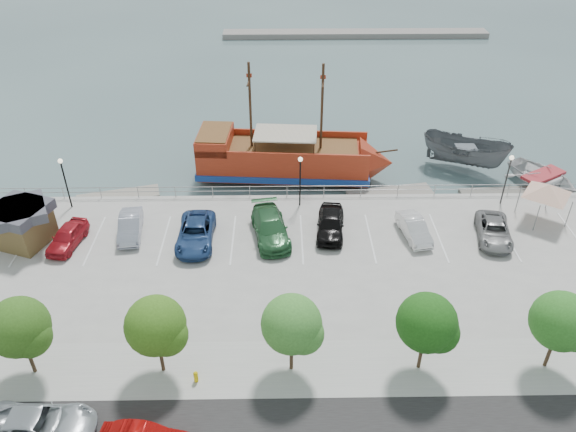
{
  "coord_description": "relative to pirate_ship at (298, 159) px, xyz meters",
  "views": [
    {
      "loc": [
        -1.49,
        -30.79,
        24.23
      ],
      "look_at": [
        -1.0,
        2.0,
        2.0
      ],
      "focal_mm": 35.0,
      "sensor_mm": 36.0,
      "label": 1
    }
  ],
  "objects": [
    {
      "name": "ground",
      "position": [
        -0.01,
        -12.54,
        -1.82
      ],
      "size": [
        160.0,
        160.0,
        0.0
      ],
      "primitive_type": "plane",
      "color": "#415659"
    },
    {
      "name": "sidewalk",
      "position": [
        -0.01,
        -22.54,
        -0.81
      ],
      "size": [
        100.0,
        4.0,
        0.05
      ],
      "primitive_type": "cube",
      "color": "#9E9E9A",
      "rests_on": "land_slab"
    },
    {
      "name": "seawall_railing",
      "position": [
        -0.01,
        -4.74,
        -0.3
      ],
      "size": [
        50.0,
        0.06,
        1.0
      ],
      "color": "gray",
      "rests_on": "land_slab"
    },
    {
      "name": "far_shore",
      "position": [
        9.99,
        42.46,
        -1.42
      ],
      "size": [
        40.0,
        3.0,
        0.8
      ],
      "primitive_type": "cube",
      "color": "gray",
      "rests_on": "ground"
    },
    {
      "name": "pirate_ship",
      "position": [
        0.0,
        0.0,
        0.0
      ],
      "size": [
        17.41,
        5.95,
        10.88
      ],
      "rotation": [
        0.0,
        0.0,
        -0.08
      ],
      "color": "#A42C15",
      "rests_on": "ground"
    },
    {
      "name": "patrol_boat",
      "position": [
        15.12,
        1.36,
        -0.3
      ],
      "size": [
        8.28,
        6.42,
        3.04
      ],
      "primitive_type": "imported",
      "rotation": [
        0.0,
        0.0,
        1.06
      ],
      "color": "#585B5F",
      "rests_on": "ground"
    },
    {
      "name": "speedboat",
      "position": [
        21.13,
        -1.76,
        -1.16
      ],
      "size": [
        7.19,
        7.82,
        1.32
      ],
      "primitive_type": "imported",
      "rotation": [
        0.0,
        0.0,
        0.54
      ],
      "color": "silver",
      "rests_on": "ground"
    },
    {
      "name": "dock_west",
      "position": [
        -15.14,
        -3.34,
        -1.63
      ],
      "size": [
        7.01,
        3.59,
        0.39
      ],
      "primitive_type": "cube",
      "rotation": [
        0.0,
        0.0,
        0.26
      ],
      "color": "gray",
      "rests_on": "ground"
    },
    {
      "name": "dock_mid",
      "position": [
        7.73,
        -3.34,
        -1.62
      ],
      "size": [
        7.45,
        3.29,
        0.41
      ],
      "primitive_type": "cube",
      "rotation": [
        0.0,
        0.0,
        0.18
      ],
      "color": "gray",
      "rests_on": "ground"
    },
    {
      "name": "dock_east",
      "position": [
        16.81,
        -3.34,
        -1.64
      ],
      "size": [
        6.29,
        2.13,
        0.35
      ],
      "primitive_type": "cube",
      "rotation": [
        0.0,
        0.0,
        0.06
      ],
      "color": "slate",
      "rests_on": "ground"
    },
    {
      "name": "shed",
      "position": [
        -19.84,
        -10.58,
        0.77
      ],
      "size": [
        4.64,
        4.64,
        2.98
      ],
      "rotation": [
        0.0,
        0.0,
        -0.35
      ],
      "color": "brown",
      "rests_on": "land_slab"
    },
    {
      "name": "canopy_tent",
      "position": [
        18.27,
        -8.24,
        2.22
      ],
      "size": [
        4.85,
        4.85,
        3.5
      ],
      "rotation": [
        0.0,
        0.0,
        0.17
      ],
      "color": "slate",
      "rests_on": "land_slab"
    },
    {
      "name": "street_van",
      "position": [
        -13.28,
        -26.56,
        -0.05
      ],
      "size": [
        5.65,
        2.78,
        1.54
      ],
      "primitive_type": "imported",
      "rotation": [
        0.0,
        0.0,
        1.53
      ],
      "color": "#99A1A7",
      "rests_on": "street"
    },
    {
      "name": "fire_hydrant",
      "position": [
        -6.11,
        -23.34,
        -0.42
      ],
      "size": [
        0.26,
        0.26,
        0.74
      ],
      "rotation": [
        0.0,
        0.0,
        -0.37
      ],
      "color": "#DEBF06",
      "rests_on": "sidewalk"
    },
    {
      "name": "lamp_post_left",
      "position": [
        -18.01,
        -6.04,
        2.12
      ],
      "size": [
        0.36,
        0.36,
        4.28
      ],
      "color": "black",
      "rests_on": "land_slab"
    },
    {
      "name": "lamp_post_mid",
      "position": [
        -0.01,
        -6.04,
        2.12
      ],
      "size": [
        0.36,
        0.36,
        4.28
      ],
      "color": "black",
      "rests_on": "land_slab"
    },
    {
      "name": "lamp_post_right",
      "position": [
        15.99,
        -6.04,
        2.12
      ],
      "size": [
        0.36,
        0.36,
        4.28
      ],
      "color": "black",
      "rests_on": "land_slab"
    },
    {
      "name": "tree_b",
      "position": [
        -14.86,
        -22.62,
        2.48
      ],
      "size": [
        3.3,
        3.2,
        5.0
      ],
      "color": "#473321",
      "rests_on": "sidewalk"
    },
    {
      "name": "tree_c",
      "position": [
        -7.86,
        -22.62,
        2.48
      ],
      "size": [
        3.3,
        3.2,
        5.0
      ],
      "color": "#473321",
      "rests_on": "sidewalk"
    },
    {
      "name": "tree_d",
      "position": [
        -0.86,
        -22.62,
        2.48
      ],
      "size": [
        3.3,
        3.2,
        5.0
      ],
      "color": "#473321",
      "rests_on": "sidewalk"
    },
    {
      "name": "tree_e",
      "position": [
        6.14,
        -22.62,
        2.48
      ],
      "size": [
        3.3,
        3.2,
        5.0
      ],
      "color": "#473321",
      "rests_on": "sidewalk"
    },
    {
      "name": "tree_f",
      "position": [
        13.14,
        -22.62,
        2.48
      ],
      "size": [
        3.3,
        3.2,
        5.0
      ],
      "color": "#473321",
      "rests_on": "sidewalk"
    },
    {
      "name": "parked_car_a",
      "position": [
        -16.69,
        -11.01,
        -0.11
      ],
      "size": [
        2.37,
        4.4,
        1.42
      ],
      "primitive_type": "imported",
      "rotation": [
        0.0,
        0.0,
        -0.17
      ],
      "color": "#B01A24",
      "rests_on": "land_slab"
    },
    {
      "name": "parked_car_b",
      "position": [
        -12.49,
        -9.8,
        -0.1
      ],
      "size": [
        2.05,
        4.51,
        1.43
      ],
      "primitive_type": "imported",
      "rotation": [
        0.0,
        0.0,
        0.13
      ],
      "color": "#9B9FB0",
      "rests_on": "land_slab"
    },
    {
      "name": "parked_car_c",
      "position": [
        -7.6,
        -10.83,
        -0.06
      ],
      "size": [
        2.56,
        5.48,
        1.52
      ],
      "primitive_type": "imported",
      "rotation": [
        0.0,
        0.0,
        0.01
      ],
      "color": "navy",
      "rests_on": "land_slab"
    },
    {
      "name": "parked_car_d",
      "position": [
        -2.28,
        -10.29,
        0.01
      ],
      "size": [
        3.31,
        6.03,
        1.66
      ],
      "primitive_type": "imported",
      "rotation": [
        0.0,
        0.0,
        0.18
      ],
      "color": "#296034",
      "rests_on": "land_slab"
    },
    {
      "name": "parked_car_e",
      "position": [
        2.11,
        -9.81,
        -0.0
      ],
      "size": [
        2.46,
        5.0,
        1.64
      ],
      "primitive_type": "imported",
      "rotation": [
        0.0,
        0.0,
        -0.11
      ],
      "color": "black",
      "rests_on": "land_slab"
    },
    {
      "name": "parked_car_f",
      "position": [
        8.15,
        -10.36,
        -0.13
      ],
      "size": [
        2.15,
        4.36,
        1.37
      ],
      "primitive_type": "imported",
      "rotation": [
        0.0,
        0.0,
        0.17
      ],
      "color": "white",
      "rests_on": "land_slab"
    },
    {
      "name": "parked_car_g",
      "position": [
        13.84,
        -10.73,
        -0.15
      ],
      "size": [
        3.08,
        5.19,
        1.35
      ],
      "primitive_type": "imported",
      "rotation": [
        0.0,
        0.0,
        -0.18
      ],
      "color": "gray",
      "rests_on": "land_slab"
    }
  ]
}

